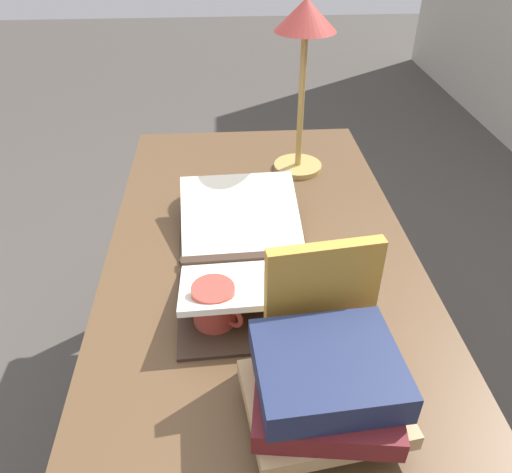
{
  "coord_description": "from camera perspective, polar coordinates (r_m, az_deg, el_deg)",
  "views": [
    {
      "loc": [
        0.89,
        -0.08,
        1.46
      ],
      "look_at": [
        -0.01,
        -0.02,
        0.8
      ],
      "focal_mm": 35.0,
      "sensor_mm": 36.0,
      "label": 1
    }
  ],
  "objects": [
    {
      "name": "reading_desk",
      "position": [
        1.21,
        0.82,
        -6.88
      ],
      "size": [
        1.53,
        0.74,
        0.72
      ],
      "color": "brown",
      "rests_on": "ground_plane"
    },
    {
      "name": "book_standing_upright",
      "position": [
        0.89,
        7.43,
        -7.67
      ],
      "size": [
        0.05,
        0.2,
        0.26
      ],
      "rotation": [
        0.0,
        0.0,
        0.12
      ],
      "color": "#BC8933",
      "rests_on": "reading_desk"
    },
    {
      "name": "coffee_mug",
      "position": [
        1.0,
        -4.75,
        -7.92
      ],
      "size": [
        0.1,
        0.1,
        0.09
      ],
      "rotation": [
        0.0,
        0.0,
        0.83
      ],
      "color": "#B74238",
      "rests_on": "reading_desk"
    },
    {
      "name": "ground_plane",
      "position": [
        1.71,
        0.63,
        -22.7
      ],
      "size": [
        12.0,
        12.0,
        0.0
      ],
      "primitive_type": "plane",
      "color": "#47423D"
    },
    {
      "name": "reading_lamp",
      "position": [
        1.43,
        5.57,
        21.33
      ],
      "size": [
        0.17,
        0.17,
        0.49
      ],
      "color": "tan",
      "rests_on": "reading_desk"
    },
    {
      "name": "open_book",
      "position": [
        1.15,
        -1.24,
        -1.83
      ],
      "size": [
        0.58,
        0.33,
        0.1
      ],
      "rotation": [
        0.0,
        0.0,
        0.04
      ],
      "color": "#38281E",
      "rests_on": "reading_desk"
    },
    {
      "name": "book_stack_tall",
      "position": [
        0.82,
        7.84,
        -17.01
      ],
      "size": [
        0.24,
        0.27,
        0.16
      ],
      "color": "brown",
      "rests_on": "reading_desk"
    }
  ]
}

